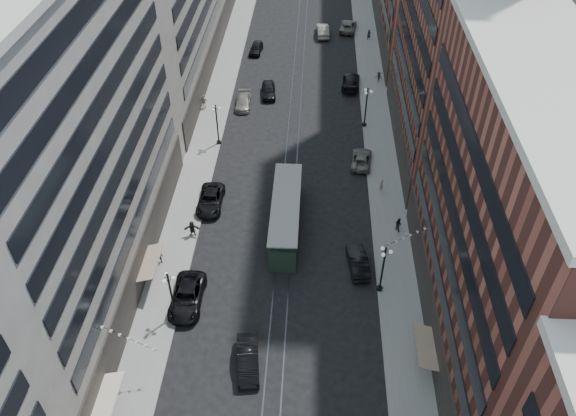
% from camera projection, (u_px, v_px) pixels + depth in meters
% --- Properties ---
extents(ground, '(220.00, 220.00, 0.00)m').
position_uv_depth(ground, '(294.00, 124.00, 73.85)').
color(ground, black).
rests_on(ground, ground).
extents(sidewalk_west, '(4.00, 180.00, 0.15)m').
position_uv_depth(sidewalk_west, '(222.00, 85.00, 81.73)').
color(sidewalk_west, gray).
rests_on(sidewalk_west, ground).
extents(sidewalk_east, '(4.00, 180.00, 0.15)m').
position_uv_depth(sidewalk_east, '(373.00, 88.00, 80.89)').
color(sidewalk_east, gray).
rests_on(sidewalk_east, ground).
extents(rail_west, '(0.12, 180.00, 0.02)m').
position_uv_depth(rail_west, '(292.00, 87.00, 81.38)').
color(rail_west, '#2D2D33').
rests_on(rail_west, ground).
extents(rail_east, '(0.12, 180.00, 0.02)m').
position_uv_depth(rail_east, '(302.00, 87.00, 81.33)').
color(rail_east, '#2D2D33').
rests_on(rail_east, ground).
extents(building_west_mid, '(8.00, 36.00, 28.00)m').
position_uv_depth(building_west_mid, '(69.00, 154.00, 44.98)').
color(building_west_mid, '#A19C8F').
rests_on(building_west_mid, ground).
extents(building_east_mid, '(8.00, 30.00, 24.00)m').
position_uv_depth(building_east_mid, '(507.00, 229.00, 41.25)').
color(building_east_mid, brown).
rests_on(building_east_mid, ground).
extents(lamppost_sw_far, '(1.03, 1.14, 5.52)m').
position_uv_depth(lamppost_sw_far, '(171.00, 294.00, 48.11)').
color(lamppost_sw_far, black).
rests_on(lamppost_sw_far, sidewalk_west).
extents(lamppost_sw_mid, '(1.03, 1.14, 5.52)m').
position_uv_depth(lamppost_sw_mid, '(217.00, 123.00, 68.40)').
color(lamppost_sw_mid, black).
rests_on(lamppost_sw_mid, sidewalk_west).
extents(lamppost_se_far, '(1.03, 1.14, 5.52)m').
position_uv_depth(lamppost_se_far, '(383.00, 268.00, 50.41)').
color(lamppost_se_far, black).
rests_on(lamppost_se_far, sidewalk_east).
extents(lamppost_se_mid, '(1.03, 1.14, 5.52)m').
position_uv_depth(lamppost_se_mid, '(366.00, 106.00, 71.46)').
color(lamppost_se_mid, black).
rests_on(lamppost_se_mid, sidewalk_east).
extents(streetcar, '(2.86, 12.91, 3.57)m').
position_uv_depth(streetcar, '(286.00, 216.00, 57.79)').
color(streetcar, '#223629').
rests_on(streetcar, ground).
extents(car_2, '(2.81, 6.03, 1.67)m').
position_uv_depth(car_2, '(187.00, 297.00, 50.79)').
color(car_2, black).
rests_on(car_2, ground).
extents(car_5, '(2.37, 5.14, 1.63)m').
position_uv_depth(car_5, '(248.00, 360.00, 45.82)').
color(car_5, black).
rests_on(car_5, ground).
extents(pedestrian_2, '(0.84, 0.46, 1.72)m').
position_uv_depth(pedestrian_2, '(159.00, 257.00, 54.33)').
color(pedestrian_2, black).
rests_on(pedestrian_2, sidewalk_west).
extents(car_7, '(2.61, 5.65, 1.57)m').
position_uv_depth(car_7, '(210.00, 200.00, 61.07)').
color(car_7, black).
rests_on(car_7, ground).
extents(car_8, '(2.16, 4.96, 1.42)m').
position_uv_depth(car_8, '(243.00, 102.00, 76.84)').
color(car_8, gray).
rests_on(car_8, ground).
extents(car_9, '(2.17, 4.57, 1.51)m').
position_uv_depth(car_9, '(256.00, 48.00, 89.22)').
color(car_9, black).
rests_on(car_9, ground).
extents(car_10, '(2.32, 5.07, 1.61)m').
position_uv_depth(car_10, '(358.00, 262.00, 54.11)').
color(car_10, black).
rests_on(car_10, ground).
extents(car_11, '(2.83, 5.15, 1.37)m').
position_uv_depth(car_11, '(361.00, 159.00, 66.91)').
color(car_11, slate).
rests_on(car_11, ground).
extents(car_12, '(2.95, 6.05, 1.69)m').
position_uv_depth(car_12, '(351.00, 81.00, 80.84)').
color(car_12, black).
rests_on(car_12, ground).
extents(car_13, '(2.39, 4.96, 1.63)m').
position_uv_depth(car_13, '(269.00, 90.00, 78.98)').
color(car_13, black).
rests_on(car_13, ground).
extents(car_14, '(2.25, 5.49, 1.77)m').
position_uv_depth(car_14, '(323.00, 30.00, 93.94)').
color(car_14, gray).
rests_on(car_14, ground).
extents(pedestrian_5, '(1.69, 0.63, 1.78)m').
position_uv_depth(pedestrian_5, '(192.00, 228.00, 57.28)').
color(pedestrian_5, black).
rests_on(pedestrian_5, sidewalk_west).
extents(pedestrian_6, '(1.15, 0.60, 1.90)m').
position_uv_depth(pedestrian_6, '(204.00, 102.00, 76.09)').
color(pedestrian_6, '#AC9E8E').
rests_on(pedestrian_6, sidewalk_west).
extents(pedestrian_7, '(0.81, 0.85, 1.57)m').
position_uv_depth(pedestrian_7, '(398.00, 224.00, 57.93)').
color(pedestrian_7, black).
rests_on(pedestrian_7, sidewalk_east).
extents(pedestrian_8, '(0.67, 0.65, 1.54)m').
position_uv_depth(pedestrian_8, '(381.00, 184.00, 62.90)').
color(pedestrian_8, gray).
rests_on(pedestrian_8, sidewalk_east).
extents(pedestrian_9, '(1.11, 0.79, 1.59)m').
position_uv_depth(pedestrian_9, '(379.00, 77.00, 81.62)').
color(pedestrian_9, black).
rests_on(pedestrian_9, sidewalk_east).
extents(car_extra_0, '(3.23, 5.81, 1.54)m').
position_uv_depth(car_extra_0, '(348.00, 26.00, 95.53)').
color(car_extra_0, '#67655C').
rests_on(car_extra_0, ground).
extents(pedestrian_extra_0, '(0.74, 0.60, 1.76)m').
position_uv_depth(pedestrian_extra_0, '(369.00, 35.00, 92.31)').
color(pedestrian_extra_0, black).
rests_on(pedestrian_extra_0, sidewalk_east).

